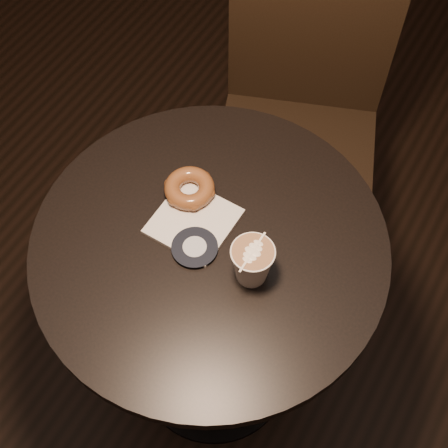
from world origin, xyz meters
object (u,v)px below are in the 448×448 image
at_px(pastry_bag, 194,221).
at_px(doughnut, 189,188).
at_px(latte_cup, 252,263).
at_px(chair, 303,98).
at_px(cafe_table, 211,286).

xyz_separation_m(pastry_bag, doughnut, (-0.04, 0.05, 0.02)).
xyz_separation_m(pastry_bag, latte_cup, (0.15, -0.04, 0.04)).
relative_size(chair, latte_cup, 11.59).
distance_m(cafe_table, pastry_bag, 0.21).
relative_size(cafe_table, pastry_bag, 5.05).
distance_m(cafe_table, latte_cup, 0.27).
bearing_deg(cafe_table, doughnut, 141.15).
height_order(doughnut, latte_cup, latte_cup).
bearing_deg(doughnut, cafe_table, -38.85).
bearing_deg(cafe_table, chair, 96.64).
height_order(chair, pastry_bag, chair).
height_order(chair, doughnut, chair).
bearing_deg(pastry_bag, doughnut, 129.45).
relative_size(doughnut, latte_cup, 1.12).
xyz_separation_m(cafe_table, doughnut, (-0.09, 0.07, 0.22)).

